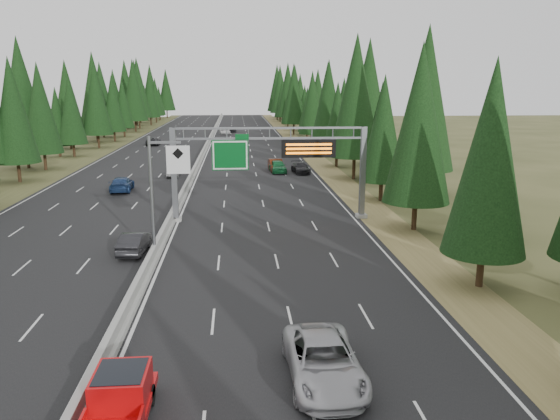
{
  "coord_description": "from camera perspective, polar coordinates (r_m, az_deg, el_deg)",
  "views": [
    {
      "loc": [
        5.52,
        -10.19,
        11.15
      ],
      "look_at": [
        7.94,
        20.0,
        4.28
      ],
      "focal_mm": 35.0,
      "sensor_mm": 36.0,
      "label": 1
    }
  ],
  "objects": [
    {
      "name": "road",
      "position": [
        91.04,
        -8.07,
        5.65
      ],
      "size": [
        32.0,
        260.0,
        0.08
      ],
      "primitive_type": "cube",
      "color": "black",
      "rests_on": "ground"
    },
    {
      "name": "car_ahead_dkgrey",
      "position": [
        71.58,
        2.18,
        4.44
      ],
      "size": [
        2.36,
        4.95,
        1.39
      ],
      "primitive_type": "imported",
      "rotation": [
        0.0,
        0.0,
        0.09
      ],
      "color": "black",
      "rests_on": "road"
    },
    {
      "name": "sign_gantry",
      "position": [
        45.58,
        -0.27,
        5.37
      ],
      "size": [
        16.75,
        0.98,
        7.8
      ],
      "color": "slate",
      "rests_on": "road"
    },
    {
      "name": "silver_minivan",
      "position": [
        21.7,
        4.59,
        -15.46
      ],
      "size": [
        2.82,
        5.93,
        1.63
      ],
      "primitive_type": "imported",
      "rotation": [
        0.0,
        0.0,
        0.02
      ],
      "color": "#ACACB1",
      "rests_on": "road"
    },
    {
      "name": "tree_row_left",
      "position": [
        90.11,
        -22.83,
        10.8
      ],
      "size": [
        11.97,
        243.72,
        18.86
      ],
      "color": "black",
      "rests_on": "ground"
    },
    {
      "name": "shoulder_right",
      "position": [
        91.7,
        3.16,
        5.8
      ],
      "size": [
        3.6,
        260.0,
        0.06
      ],
      "primitive_type": "cube",
      "color": "olive",
      "rests_on": "ground"
    },
    {
      "name": "median_barrier",
      "position": [
        90.99,
        -8.07,
        5.89
      ],
      "size": [
        0.7,
        260.0,
        0.85
      ],
      "color": "gray",
      "rests_on": "road"
    },
    {
      "name": "car_ahead_far",
      "position": [
        137.19,
        -4.94,
        8.4
      ],
      "size": [
        1.66,
        4.05,
        1.38
      ],
      "primitive_type": "imported",
      "rotation": [
        0.0,
        0.0,
        -0.01
      ],
      "color": "black",
      "rests_on": "road"
    },
    {
      "name": "tree_row_right",
      "position": [
        90.96,
        6.0,
        11.5
      ],
      "size": [
        11.91,
        243.29,
        18.47
      ],
      "color": "black",
      "rests_on": "ground"
    },
    {
      "name": "shoulder_left",
      "position": [
        93.81,
        -19.03,
        5.28
      ],
      "size": [
        3.6,
        260.0,
        0.06
      ],
      "primitive_type": "cube",
      "color": "#3B411E",
      "rests_on": "ground"
    },
    {
      "name": "car_onc_white",
      "position": [
        69.87,
        -11.06,
        3.98
      ],
      "size": [
        1.73,
        3.92,
        1.31
      ],
      "primitive_type": "imported",
      "rotation": [
        0.0,
        0.0,
        3.1
      ],
      "color": "#B9B9B9",
      "rests_on": "road"
    },
    {
      "name": "car_ahead_white",
      "position": [
        130.86,
        -5.78,
        8.17
      ],
      "size": [
        2.76,
        5.16,
        1.38
      ],
      "primitive_type": "imported",
      "rotation": [
        0.0,
        0.0,
        0.1
      ],
      "color": "silver",
      "rests_on": "road"
    },
    {
      "name": "red_pickup",
      "position": [
        19.86,
        -16.44,
        -18.4
      ],
      "size": [
        1.89,
        5.31,
        1.73
      ],
      "color": "black",
      "rests_on": "road"
    },
    {
      "name": "car_onc_blue",
      "position": [
        61.41,
        -16.2,
        2.62
      ],
      "size": [
        2.42,
        5.39,
        1.53
      ],
      "primitive_type": "imported",
      "rotation": [
        0.0,
        0.0,
        3.19
      ],
      "color": "navy",
      "rests_on": "road"
    },
    {
      "name": "car_ahead_dkred",
      "position": [
        73.09,
        -0.44,
        4.7
      ],
      "size": [
        1.97,
        4.92,
        1.59
      ],
      "primitive_type": "imported",
      "rotation": [
        0.0,
        0.0,
        0.06
      ],
      "color": "#531C0B",
      "rests_on": "road"
    },
    {
      "name": "car_ahead_green",
      "position": [
        71.96,
        -0.25,
        4.59
      ],
      "size": [
        2.3,
        4.92,
        1.63
      ],
      "primitive_type": "imported",
      "rotation": [
        0.0,
        0.0,
        0.08
      ],
      "color": "#166130",
      "rests_on": "road"
    },
    {
      "name": "car_onc_near",
      "position": [
        38.43,
        -14.95,
        -3.28
      ],
      "size": [
        1.8,
        4.47,
        1.44
      ],
      "primitive_type": "imported",
      "rotation": [
        0.0,
        0.0,
        3.08
      ],
      "color": "black",
      "rests_on": "road"
    },
    {
      "name": "hov_sign_pole",
      "position": [
        36.08,
        -12.38,
        2.23
      ],
      "size": [
        2.8,
        0.5,
        8.0
      ],
      "color": "slate",
      "rests_on": "road"
    },
    {
      "name": "car_onc_far",
      "position": [
        108.84,
        -13.1,
        7.01
      ],
      "size": [
        2.65,
        5.41,
        1.48
      ],
      "primitive_type": "imported",
      "rotation": [
        0.0,
        0.0,
        3.18
      ],
      "color": "black",
      "rests_on": "road"
    }
  ]
}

